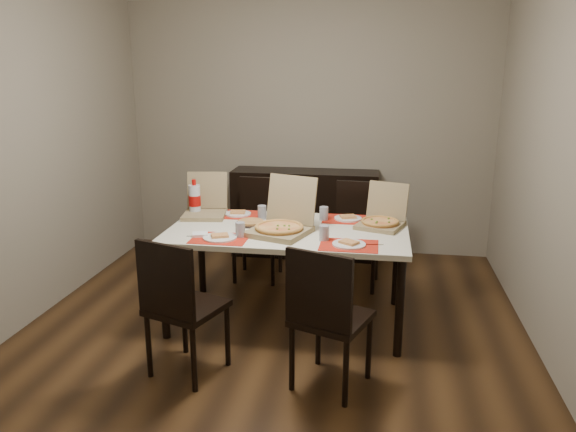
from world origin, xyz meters
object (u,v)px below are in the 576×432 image
object	(u,v)px
dining_table	(288,237)
chair_near_right	(327,313)
dip_bowl	(295,222)
chair_near_left	(179,303)
soda_bottle	(195,200)
chair_far_right	(357,229)
chair_far_left	(259,223)
sideboard	(305,213)
pizza_box_center	(281,225)

from	to	relation	value
dining_table	chair_near_right	xyz separation A→B (m)	(0.39, -0.94, -0.17)
dip_bowl	chair_near_left	bearing A→B (deg)	-117.64
chair_near_right	soda_bottle	size ratio (longest dim) A/B	3.12
chair_far_right	dining_table	bearing A→B (deg)	-118.75
chair_far_right	dip_bowl	xyz separation A→B (m)	(-0.46, -0.74, 0.25)
soda_bottle	chair_near_right	bearing A→B (deg)	-45.18
chair_far_left	sideboard	bearing A→B (deg)	62.86
sideboard	chair_far_right	distance (m)	0.91
chair_near_left	chair_far_left	distance (m)	1.86
sideboard	chair_far_left	bearing A→B (deg)	-117.14
dining_table	pizza_box_center	size ratio (longest dim) A/B	3.30
chair_near_left	pizza_box_center	distance (m)	1.00
sideboard	dip_bowl	bearing A→B (deg)	-85.59
pizza_box_center	chair_near_right	bearing A→B (deg)	-62.80
chair_near_left	chair_far_left	xyz separation A→B (m)	(0.11, 1.86, 0.00)
sideboard	soda_bottle	world-z (taller)	soda_bottle
sideboard	dining_table	world-z (taller)	sideboard
dip_bowl	chair_near_right	bearing A→B (deg)	-71.70
chair_far_left	dip_bowl	xyz separation A→B (m)	(0.45, -0.78, 0.25)
dining_table	chair_near_right	distance (m)	1.03
dining_table	dip_bowl	bearing A→B (deg)	79.53
dining_table	dip_bowl	world-z (taller)	dip_bowl
chair_far_right	dip_bowl	bearing A→B (deg)	-121.97
chair_far_right	pizza_box_center	bearing A→B (deg)	-117.14
pizza_box_center	soda_bottle	size ratio (longest dim) A/B	1.83
dining_table	pizza_box_center	world-z (taller)	pizza_box_center
dining_table	soda_bottle	world-z (taller)	soda_bottle
chair_near_right	chair_far_right	bearing A→B (deg)	86.92
dining_table	chair_near_left	size ratio (longest dim) A/B	1.94
sideboard	chair_far_right	world-z (taller)	chair_far_right
pizza_box_center	chair_far_left	bearing A→B (deg)	110.61
chair_near_right	chair_far_left	xyz separation A→B (m)	(-0.81, 1.87, 0.00)
chair_far_right	chair_near_right	bearing A→B (deg)	-93.08
chair_near_left	chair_far_left	world-z (taller)	same
dip_bowl	chair_far_right	bearing A→B (deg)	58.03
dip_bowl	sideboard	bearing A→B (deg)	94.41
pizza_box_center	soda_bottle	xyz separation A→B (m)	(-0.80, 0.41, 0.07)
chair_near_right	soda_bottle	bearing A→B (deg)	134.82
sideboard	chair_far_left	xyz separation A→B (m)	(-0.34, -0.67, 0.06)
sideboard	soda_bottle	size ratio (longest dim) A/B	5.03
sideboard	pizza_box_center	world-z (taller)	pizza_box_center
dining_table	chair_far_left	world-z (taller)	chair_far_left
pizza_box_center	dip_bowl	distance (m)	0.28
chair_near_right	chair_far_right	distance (m)	1.83
chair_far_left	dip_bowl	world-z (taller)	chair_far_left
sideboard	chair_near_left	bearing A→B (deg)	-100.22
dining_table	chair_far_right	world-z (taller)	chair_far_right
chair_near_right	pizza_box_center	distance (m)	0.97
pizza_box_center	dip_bowl	size ratio (longest dim) A/B	4.78
chair_near_right	soda_bottle	world-z (taller)	soda_bottle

